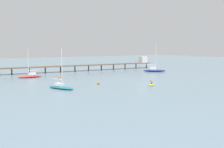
{
  "coord_description": "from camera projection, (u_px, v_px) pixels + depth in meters",
  "views": [
    {
      "loc": [
        -47.71,
        -56.36,
        10.74
      ],
      "look_at": [
        0.0,
        15.94,
        1.5
      ],
      "focal_mm": 40.8,
      "sensor_mm": 36.0,
      "label": 1
    }
  ],
  "objects": [
    {
      "name": "ground_plane",
      "position": [
        142.0,
        84.0,
        74.05
      ],
      "size": [
        400.0,
        400.0,
        0.0
      ],
      "primitive_type": "plane",
      "color": "slate"
    },
    {
      "name": "pier",
      "position": [
        93.0,
        64.0,
        115.98
      ],
      "size": [
        80.55,
        9.12,
        5.9
      ],
      "color": "brown",
      "rests_on": "ground_plane"
    },
    {
      "name": "sailboat_teal",
      "position": [
        61.0,
        86.0,
        65.29
      ],
      "size": [
        5.26,
        8.6,
        10.29
      ],
      "color": "#1E727A",
      "rests_on": "ground_plane"
    },
    {
      "name": "sailboat_red",
      "position": [
        30.0,
        76.0,
        89.21
      ],
      "size": [
        8.23,
        2.55,
        10.1
      ],
      "color": "red",
      "rests_on": "ground_plane"
    },
    {
      "name": "sailboat_navy",
      "position": [
        154.0,
        70.0,
        109.76
      ],
      "size": [
        8.87,
        7.46,
        12.03
      ],
      "color": "navy",
      "rests_on": "ground_plane"
    },
    {
      "name": "dinghy_yellow",
      "position": [
        152.0,
        85.0,
        71.1
      ],
      "size": [
        2.76,
        1.8,
        1.14
      ],
      "color": "yellow",
      "rests_on": "ground_plane"
    },
    {
      "name": "mooring_buoy_inner",
      "position": [
        98.0,
        83.0,
        73.09
      ],
      "size": [
        0.83,
        0.83,
        0.83
      ],
      "primitive_type": "sphere",
      "color": "orange",
      "rests_on": "ground_plane"
    },
    {
      "name": "mooring_buoy_mid",
      "position": [
        151.0,
        80.0,
        79.75
      ],
      "size": [
        0.55,
        0.55,
        0.55
      ],
      "primitive_type": "sphere",
      "color": "orange",
      "rests_on": "ground_plane"
    },
    {
      "name": "mooring_buoy_far",
      "position": [
        59.0,
        77.0,
        88.09
      ],
      "size": [
        0.65,
        0.65,
        0.65
      ],
      "primitive_type": "sphere",
      "color": "orange",
      "rests_on": "ground_plane"
    }
  ]
}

